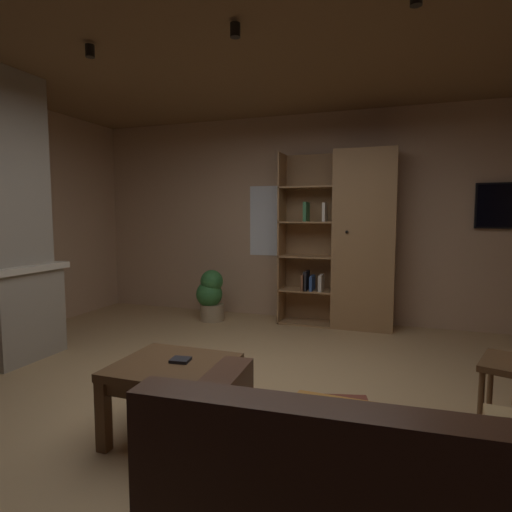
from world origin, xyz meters
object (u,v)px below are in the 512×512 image
at_px(coffee_table, 173,377).
at_px(potted_floor_plant, 211,295).
at_px(bookshelf_cabinet, 356,241).
at_px(table_book_0, 180,360).

relative_size(coffee_table, potted_floor_plant, 1.03).
bearing_deg(potted_floor_plant, bookshelf_cabinet, 9.50).
distance_m(coffee_table, potted_floor_plant, 2.91).
relative_size(coffee_table, table_book_0, 6.03).
bearing_deg(coffee_table, bookshelf_cabinet, 75.46).
height_order(bookshelf_cabinet, table_book_0, bookshelf_cabinet).
relative_size(bookshelf_cabinet, coffee_table, 3.10).
relative_size(bookshelf_cabinet, table_book_0, 18.69).
bearing_deg(potted_floor_plant, coffee_table, -69.26).
height_order(bookshelf_cabinet, coffee_table, bookshelf_cabinet).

